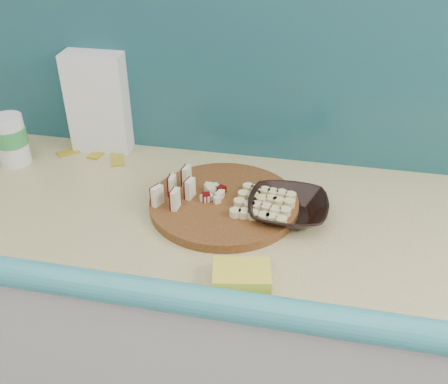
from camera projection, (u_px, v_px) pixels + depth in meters
name	position (u px, v px, depth m)	size (l,w,h in m)	color
kitchen_counter	(155.00, 330.00, 1.45)	(2.20, 0.63, 0.91)	beige
backsplash	(171.00, 62.00, 1.31)	(2.20, 0.02, 0.50)	teal
cutting_board	(224.00, 203.00, 1.18)	(0.35, 0.35, 0.02)	#45200E
apple_wedges	(176.00, 189.00, 1.16)	(0.08, 0.14, 0.05)	beige
apple_chunks	(215.00, 195.00, 1.17)	(0.05, 0.06, 0.02)	beige
banana_slices	(264.00, 204.00, 1.14)	(0.14, 0.14, 0.02)	#D6C882
brown_bowl	(288.00, 209.00, 1.13)	(0.18, 0.18, 0.04)	black
flour_bag	(101.00, 100.00, 1.38)	(0.16, 0.11, 0.28)	silver
canister	(11.00, 139.00, 1.33)	(0.08, 0.08, 0.14)	silver
sponge	(242.00, 276.00, 0.95)	(0.11, 0.08, 0.03)	yellow
banana_peel	(102.00, 149.00, 1.43)	(0.21, 0.18, 0.01)	gold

